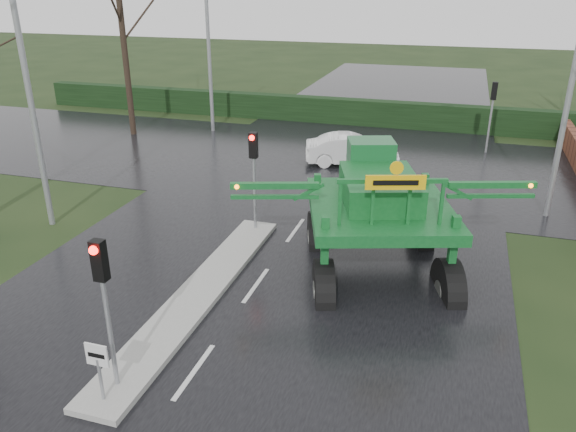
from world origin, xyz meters
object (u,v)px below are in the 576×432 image
(traffic_signal_near, at_px, (103,284))
(street_light_left_near, at_px, (30,51))
(traffic_signal_far, at_px, (493,101))
(white_sedan, at_px, (351,164))
(keep_left_sign, at_px, (98,363))
(street_light_left_far, at_px, (213,22))
(crop_sprayer, at_px, (325,214))
(street_light_right, at_px, (568,48))
(traffic_signal_mid, at_px, (254,160))

(traffic_signal_near, xyz_separation_m, street_light_left_near, (-6.89, 7.01, 3.40))
(traffic_signal_near, distance_m, traffic_signal_far, 22.42)
(white_sedan, bearing_deg, keep_left_sign, 158.76)
(traffic_signal_near, height_order, street_light_left_far, street_light_left_far)
(street_light_left_far, relative_size, crop_sprayer, 1.20)
(traffic_signal_far, distance_m, street_light_right, 8.86)
(traffic_signal_near, bearing_deg, white_sedan, 84.39)
(crop_sprayer, bearing_deg, street_light_left_far, 105.05)
(street_light_left_near, bearing_deg, street_light_left_far, 90.00)
(keep_left_sign, bearing_deg, traffic_signal_near, 90.00)
(street_light_left_near, height_order, white_sedan, street_light_left_near)
(traffic_signal_near, relative_size, street_light_right, 0.35)
(street_light_right, height_order, white_sedan, street_light_right)
(traffic_signal_near, height_order, traffic_signal_mid, same)
(traffic_signal_far, relative_size, street_light_left_far, 0.35)
(traffic_signal_mid, distance_m, street_light_left_far, 14.68)
(keep_left_sign, distance_m, white_sedan, 17.66)
(keep_left_sign, height_order, traffic_signal_mid, traffic_signal_mid)
(street_light_right, xyz_separation_m, street_light_left_far, (-16.39, 8.00, 0.00))
(street_light_left_near, distance_m, street_light_left_far, 14.00)
(street_light_left_near, distance_m, street_light_right, 17.45)
(traffic_signal_far, relative_size, crop_sprayer, 0.42)
(traffic_signal_near, distance_m, street_light_left_near, 10.40)
(street_light_right, bearing_deg, traffic_signal_far, 101.95)
(traffic_signal_far, relative_size, street_light_right, 0.35)
(street_light_left_far, height_order, white_sedan, street_light_left_far)
(traffic_signal_mid, height_order, street_light_left_near, street_light_left_near)
(keep_left_sign, height_order, street_light_right, street_light_right)
(white_sedan, bearing_deg, traffic_signal_near, 158.60)
(traffic_signal_mid, relative_size, white_sedan, 0.82)
(traffic_signal_far, relative_size, white_sedan, 0.82)
(traffic_signal_near, bearing_deg, street_light_left_near, 134.53)
(traffic_signal_near, bearing_deg, keep_left_sign, -90.00)
(traffic_signal_near, relative_size, street_light_left_far, 0.35)
(traffic_signal_near, height_order, white_sedan, traffic_signal_near)
(keep_left_sign, height_order, traffic_signal_far, traffic_signal_far)
(keep_left_sign, distance_m, traffic_signal_near, 1.61)
(street_light_left_near, bearing_deg, keep_left_sign, -47.41)
(traffic_signal_mid, bearing_deg, street_light_left_far, 118.86)
(street_light_left_far, bearing_deg, keep_left_sign, -72.22)
(traffic_signal_far, distance_m, street_light_left_near, 20.58)
(traffic_signal_far, distance_m, crop_sprayer, 16.28)
(street_light_left_near, relative_size, street_light_left_far, 1.00)
(street_light_right, bearing_deg, traffic_signal_mid, -154.60)
(traffic_signal_far, height_order, street_light_right, street_light_right)
(street_light_left_near, xyz_separation_m, white_sedan, (8.57, 10.05, -5.99))
(traffic_signal_near, bearing_deg, street_light_left_far, 108.17)
(crop_sprayer, bearing_deg, white_sedan, 79.52)
(traffic_signal_far, bearing_deg, traffic_signal_near, 69.64)
(street_light_left_near, height_order, crop_sprayer, street_light_left_near)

